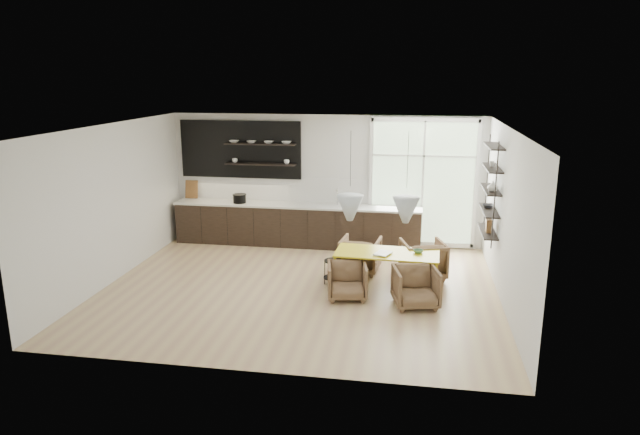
{
  "coord_description": "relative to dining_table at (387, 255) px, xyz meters",
  "views": [
    {
      "loc": [
        1.95,
        -9.47,
        3.77
      ],
      "look_at": [
        0.27,
        0.6,
        1.19
      ],
      "focal_mm": 32.0,
      "sensor_mm": 36.0,
      "label": 1
    }
  ],
  "objects": [
    {
      "name": "room",
      "position": [
        -0.96,
        0.79,
        0.84
      ],
      "size": [
        7.02,
        6.01,
        2.91
      ],
      "color": "#D0B47F",
      "rests_on": "ground"
    },
    {
      "name": "right_shelving",
      "position": [
        1.82,
        0.86,
        1.03
      ],
      "size": [
        0.26,
        1.22,
        1.9
      ],
      "color": "black",
      "rests_on": "ground"
    },
    {
      "name": "armchair_front_left",
      "position": [
        -0.64,
        -0.59,
        -0.31
      ],
      "size": [
        0.77,
        0.78,
        0.62
      ],
      "primitive_type": "imported",
      "rotation": [
        0.0,
        0.0,
        0.17
      ],
      "color": "brown",
      "rests_on": "ground"
    },
    {
      "name": "wire_stool",
      "position": [
        -0.97,
        0.02,
        -0.33
      ],
      "size": [
        0.36,
        0.36,
        0.46
      ],
      "rotation": [
        0.0,
        0.0,
        0.1
      ],
      "color": "black",
      "rests_on": "ground"
    },
    {
      "name": "table_bowl",
      "position": [
        0.55,
        0.06,
        0.07
      ],
      "size": [
        0.22,
        0.22,
        0.06
      ],
      "primitive_type": "imported",
      "rotation": [
        0.0,
        0.0,
        0.24
      ],
      "color": "#4F7B56",
      "rests_on": "dining_table"
    },
    {
      "name": "armchair_back_left",
      "position": [
        -0.55,
        0.79,
        -0.28
      ],
      "size": [
        0.81,
        0.83,
        0.68
      ],
      "primitive_type": "imported",
      "rotation": [
        0.0,
        0.0,
        3.03
      ],
      "color": "brown",
      "rests_on": "ground"
    },
    {
      "name": "armchair_back_right",
      "position": [
        0.65,
        0.66,
        -0.26
      ],
      "size": [
        0.96,
        0.97,
        0.72
      ],
      "primitive_type": "imported",
      "rotation": [
        0.0,
        0.0,
        3.42
      ],
      "color": "brown",
      "rests_on": "ground"
    },
    {
      "name": "kitchen_run",
      "position": [
        -2.23,
        2.38,
        -0.03
      ],
      "size": [
        5.54,
        0.69,
        2.75
      ],
      "color": "black",
      "rests_on": "ground"
    },
    {
      "name": "table_book",
      "position": [
        -0.18,
        -0.09,
        0.06
      ],
      "size": [
        0.35,
        0.4,
        0.03
      ],
      "primitive_type": "imported",
      "rotation": [
        0.0,
        0.0,
        -0.36
      ],
      "color": "white",
      "rests_on": "dining_table"
    },
    {
      "name": "dining_table",
      "position": [
        0.0,
        0.0,
        0.0
      ],
      "size": [
        1.87,
        0.91,
        0.67
      ],
      "rotation": [
        0.0,
        0.0,
        -0.05
      ],
      "color": "gold",
      "rests_on": "ground"
    },
    {
      "name": "armchair_front_right",
      "position": [
        0.52,
        -0.76,
        -0.29
      ],
      "size": [
        0.85,
        0.87,
        0.66
      ],
      "primitive_type": "imported",
      "rotation": [
        0.0,
        0.0,
        0.23
      ],
      "color": "brown",
      "rests_on": "ground"
    }
  ]
}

